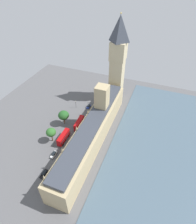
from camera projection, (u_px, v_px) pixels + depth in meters
name	position (u px, v px, depth m)	size (l,w,h in m)	color
ground_plane	(89.00, 140.00, 105.29)	(148.54, 148.54, 0.00)	#565659
river_thames	(151.00, 158.00, 95.78)	(43.98, 133.69, 0.25)	#475B6B
parliament_building	(93.00, 130.00, 100.83)	(11.89, 78.54, 27.09)	tan
clock_tower	(118.00, 59.00, 119.40)	(9.62, 9.62, 55.68)	#CCBA8E
car_blue_opposite_hall	(89.00, 106.00, 127.39)	(2.12, 4.48, 1.74)	navy
car_silver_corner	(89.00, 113.00, 122.10)	(2.10, 4.49, 1.74)	#B7B7BC
double_decker_bus_far_end	(79.00, 123.00, 111.90)	(3.11, 10.62, 4.75)	#B20C0F
double_decker_bus_under_trees	(63.00, 137.00, 103.33)	(2.78, 10.54, 4.75)	#B20C0F
car_white_trailing	(54.00, 154.00, 96.44)	(1.90, 4.62, 1.74)	silver
car_black_by_river_gate	(44.00, 174.00, 87.87)	(1.88, 4.77, 1.74)	black
pedestrian_midblock	(99.00, 107.00, 126.97)	(0.68, 0.62, 1.61)	black
pedestrian_kerbside	(78.00, 140.00, 103.98)	(0.68, 0.59, 1.71)	maroon
plane_tree_leading	(51.00, 132.00, 100.84)	(5.32, 5.32, 8.71)	brown
plane_tree_near_tower	(64.00, 115.00, 111.14)	(6.37, 6.37, 9.49)	brown
street_lamp_slot_10	(76.00, 103.00, 125.16)	(0.56, 0.56, 5.59)	black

